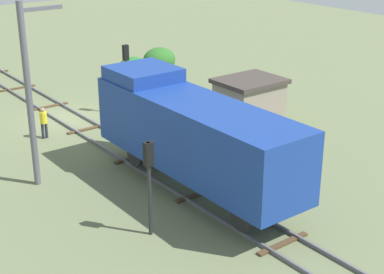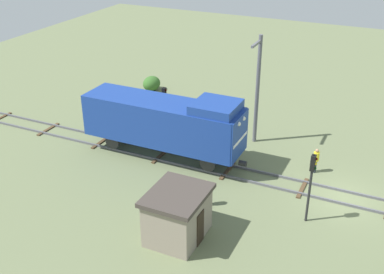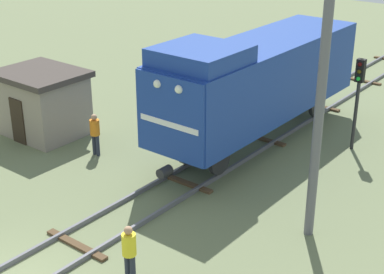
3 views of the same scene
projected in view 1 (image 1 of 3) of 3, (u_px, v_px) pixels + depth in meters
ground_plane at (67, 118)px, 34.36m from camera, size 90.18×90.18×0.00m
railway_track at (67, 117)px, 34.33m from camera, size 2.40×60.12×0.16m
locomotive at (192, 131)px, 24.37m from camera, size 2.90×11.60×4.60m
traffic_signal_near at (126, 67)px, 33.97m from camera, size 0.32×0.34×4.17m
traffic_signal_mid at (149, 171)px, 21.12m from camera, size 0.32×0.34×3.70m
worker_near_track at (44, 120)px, 30.95m from camera, size 0.38×0.38×1.70m
worker_by_signal at (200, 120)px, 30.97m from camera, size 0.38×0.38×1.70m
catenary_mast at (30, 92)px, 24.59m from camera, size 1.94×0.28×8.02m
relay_hut at (249, 102)px, 32.56m from camera, size 3.50×2.90×2.74m
bush_near at (159, 60)px, 43.74m from camera, size 2.55×2.09×1.86m
bush_far at (133, 69)px, 41.46m from camera, size 2.37×1.94×1.72m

